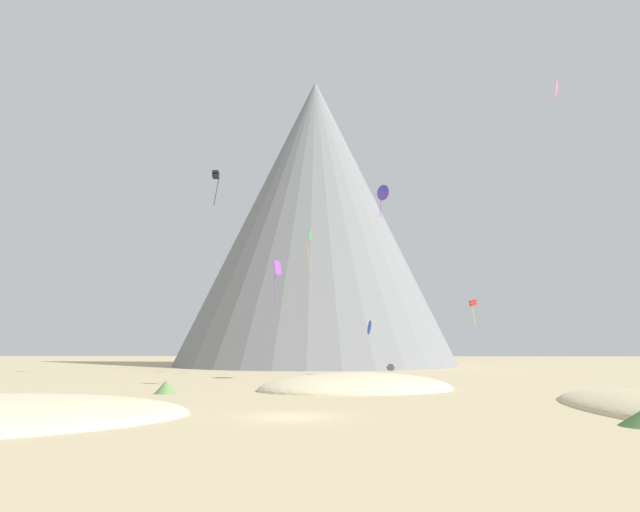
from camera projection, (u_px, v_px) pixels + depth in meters
The scene contains 12 objects.
ground_plane at pixel (291, 417), 30.90m from camera, with size 400.00×400.00×0.00m, color #C6B284.
dune_foreground_right at pixel (357, 390), 50.24m from camera, with size 12.36×17.18×2.90m, color beige.
bush_scatter_east at pixel (632, 404), 34.86m from camera, with size 1.60×1.60×0.55m, color #668C4C.
bush_mid_center at pixel (166, 387), 46.32m from camera, with size 1.79×1.79×1.03m, color #668C4C.
rock_massif at pixel (316, 236), 119.70m from camera, with size 71.29×71.29×58.44m.
kite_red_low at pixel (473, 303), 86.55m from camera, with size 1.04×0.98×3.85m.
kite_blue_low at pixel (370, 327), 75.89m from camera, with size 0.84×1.92×1.87m.
kite_violet_low at pixel (277, 273), 54.27m from camera, with size 0.74×1.00×4.33m.
kite_black_mid at pixel (216, 175), 76.30m from camera, with size 0.83×0.88×4.64m.
kite_green_mid at pixel (310, 239), 80.11m from camera, with size 0.57×1.06×5.42m.
kite_rainbow_high at pixel (557, 89), 57.34m from camera, with size 1.34×2.59×2.50m.
kite_indigo_mid at pixel (382, 193), 71.72m from camera, with size 1.61×1.60×3.97m.
Camera 1 is at (3.01, -31.72, 3.65)m, focal length 33.16 mm.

